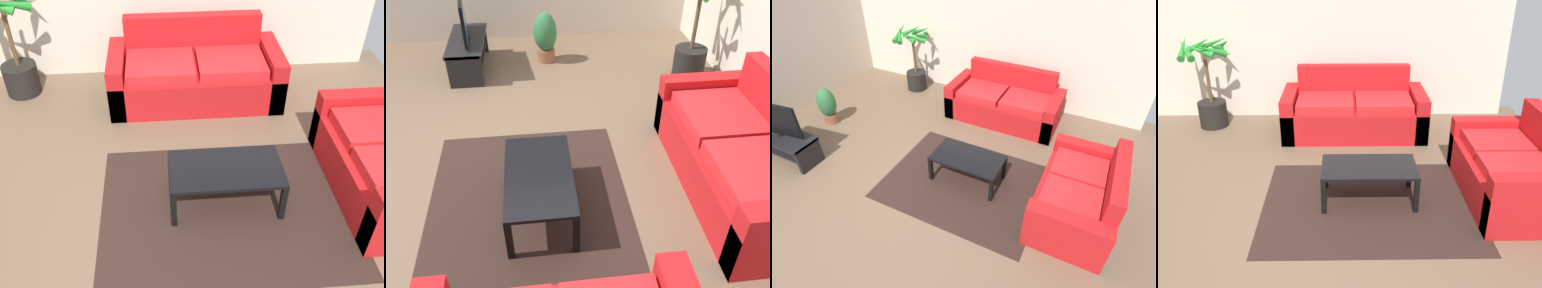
% 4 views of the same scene
% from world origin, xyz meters
% --- Properties ---
extents(ground_plane, '(6.60, 6.60, 0.00)m').
position_xyz_m(ground_plane, '(0.00, 0.00, 0.00)').
color(ground_plane, brown).
extents(wall_back, '(6.00, 0.06, 2.70)m').
position_xyz_m(wall_back, '(0.00, 3.00, 1.35)').
color(wall_back, beige).
rests_on(wall_back, ground).
extents(couch_main, '(1.97, 0.90, 0.90)m').
position_xyz_m(couch_main, '(0.67, 2.28, 0.30)').
color(couch_main, red).
rests_on(couch_main, ground).
extents(couch_loveseat, '(0.90, 1.53, 0.90)m').
position_xyz_m(couch_loveseat, '(2.28, 0.58, 0.30)').
color(couch_loveseat, red).
rests_on(couch_loveseat, ground).
extents(coffee_table, '(0.97, 0.54, 0.40)m').
position_xyz_m(coffee_table, '(0.78, 0.53, 0.35)').
color(coffee_table, black).
rests_on(coffee_table, ground).
extents(area_rug, '(2.20, 1.70, 0.01)m').
position_xyz_m(area_rug, '(0.78, 0.43, 0.00)').
color(area_rug, black).
rests_on(area_rug, ground).
extents(potted_palm, '(0.79, 0.77, 1.32)m').
position_xyz_m(potted_palm, '(-1.42, 2.55, 0.56)').
color(potted_palm, black).
rests_on(potted_palm, ground).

